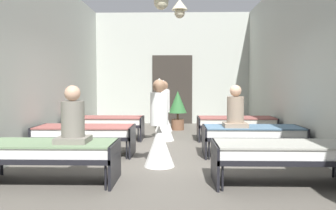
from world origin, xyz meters
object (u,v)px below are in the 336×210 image
nurse_near_aisle (164,113)px  patient_seated_primary (235,112)px  bed_right_row_2 (236,123)px  nurse_mid_aisle (159,135)px  bed_left_row_0 (49,151)px  bed_left_row_1 (85,133)px  patient_seated_secondary (73,122)px  bed_right_row_0 (282,153)px  nurse_far_aisle (164,119)px  bed_left_row_2 (105,122)px  potted_plant (178,106)px  bed_right_row_1 (252,133)px

nurse_near_aisle → patient_seated_primary: nurse_near_aisle is taller
bed_right_row_2 → nurse_mid_aisle: nurse_mid_aisle is taller
bed_left_row_0 → nurse_near_aisle: size_ratio=1.28×
bed_left_row_1 → patient_seated_secondary: bearing=-79.7°
bed_left_row_0 → bed_right_row_0: size_ratio=1.00×
bed_left_row_0 → nurse_mid_aisle: nurse_mid_aisle is taller
patient_seated_primary → bed_right_row_2: bearing=80.0°
nurse_far_aisle → patient_seated_primary: size_ratio=1.86×
bed_left_row_2 → bed_right_row_2: size_ratio=1.00×
bed_right_row_0 → patient_seated_secondary: (-2.91, -0.03, 0.43)m
bed_right_row_0 → bed_left_row_0: bearing=180.0°
patient_seated_secondary → patient_seated_primary: bearing=35.6°
bed_right_row_2 → patient_seated_secondary: 4.83m
patient_seated_secondary → nurse_far_aisle: bearing=73.3°
bed_left_row_0 → bed_left_row_1: bearing=90.0°
bed_left_row_1 → nurse_mid_aisle: size_ratio=1.28×
bed_left_row_2 → patient_seated_secondary: 3.87m
potted_plant → nurse_near_aisle: bearing=-146.7°
nurse_far_aisle → potted_plant: size_ratio=1.26×
patient_seated_secondary → bed_left_row_0: bearing=175.5°
bed_left_row_0 → patient_seated_secondary: patient_seated_secondary is taller
bed_left_row_2 → nurse_near_aisle: size_ratio=1.28×
bed_left_row_1 → potted_plant: bearing=64.4°
bed_left_row_0 → bed_right_row_1: (3.26, 1.90, 0.00)m
nurse_near_aisle → nurse_mid_aisle: (0.10, -4.43, 0.00)m
nurse_near_aisle → nurse_far_aisle: same height
bed_left_row_2 → patient_seated_primary: size_ratio=2.37×
bed_left_row_1 → bed_right_row_2: (3.26, 1.90, 0.00)m
bed_right_row_0 → patient_seated_primary: (-0.35, 1.81, 0.43)m
bed_right_row_1 → patient_seated_secondary: (-2.91, -1.93, 0.43)m
patient_seated_primary → nurse_far_aisle: bearing=127.1°
bed_right_row_0 → nurse_near_aisle: 5.73m
bed_right_row_0 → potted_plant: potted_plant is taller
bed_right_row_2 → bed_left_row_0: bearing=-130.7°
bed_right_row_2 → bed_right_row_0: bearing=-90.0°
bed_left_row_2 → potted_plant: 2.64m
bed_left_row_0 → bed_right_row_2: bearing=49.3°
bed_left_row_2 → nurse_near_aisle: nurse_near_aisle is taller
bed_left_row_2 → nurse_far_aisle: size_ratio=1.28×
nurse_near_aisle → nurse_mid_aisle: bearing=-148.9°
nurse_near_aisle → patient_seated_secondary: bearing=-161.2°
nurse_far_aisle → patient_seated_primary: (1.44, -1.91, 0.34)m
nurse_far_aisle → nurse_near_aisle: bearing=-0.2°
bed_left_row_0 → patient_seated_primary: patient_seated_primary is taller
bed_right_row_0 → patient_seated_primary: patient_seated_primary is taller
bed_left_row_1 → nurse_near_aisle: size_ratio=1.28×
bed_right_row_1 → patient_seated_primary: (-0.35, -0.09, 0.43)m
bed_left_row_0 → bed_right_row_1: same height
bed_right_row_2 → nurse_mid_aisle: size_ratio=1.28×
bed_left_row_2 → nurse_far_aisle: bearing=-3.4°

